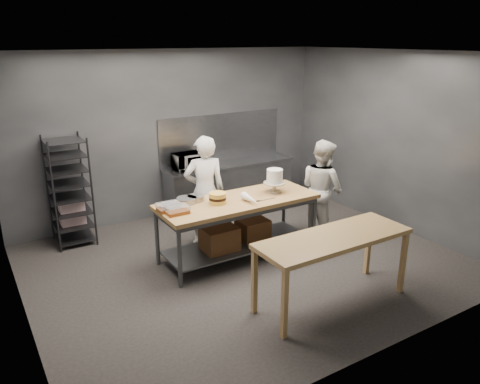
% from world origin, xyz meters
% --- Properties ---
extents(ground, '(6.00, 6.00, 0.00)m').
position_xyz_m(ground, '(0.00, 0.00, 0.00)').
color(ground, black).
rests_on(ground, ground).
extents(back_wall, '(6.00, 0.04, 3.00)m').
position_xyz_m(back_wall, '(0.00, 2.50, 1.50)').
color(back_wall, '#4C4F54').
rests_on(back_wall, ground).
extents(work_table, '(2.40, 0.90, 0.92)m').
position_xyz_m(work_table, '(-0.02, 0.24, 0.57)').
color(work_table, olive).
rests_on(work_table, ground).
extents(near_counter, '(2.00, 0.70, 0.90)m').
position_xyz_m(near_counter, '(0.33, -1.47, 0.81)').
color(near_counter, olive).
rests_on(near_counter, ground).
extents(back_counter, '(2.60, 0.60, 0.90)m').
position_xyz_m(back_counter, '(1.00, 2.18, 0.45)').
color(back_counter, slate).
rests_on(back_counter, ground).
extents(splashback_panel, '(2.60, 0.02, 0.90)m').
position_xyz_m(splashback_panel, '(1.00, 2.48, 1.35)').
color(splashback_panel, slate).
rests_on(splashback_panel, back_counter).
extents(speed_rack, '(0.61, 0.66, 1.75)m').
position_xyz_m(speed_rack, '(-1.98, 2.10, 0.86)').
color(speed_rack, black).
rests_on(speed_rack, ground).
extents(chef_behind, '(0.74, 0.58, 1.77)m').
position_xyz_m(chef_behind, '(-0.18, 0.94, 0.89)').
color(chef_behind, white).
rests_on(chef_behind, ground).
extents(chef_right, '(0.63, 0.80, 1.63)m').
position_xyz_m(chef_right, '(1.62, 0.24, 0.81)').
color(chef_right, silver).
rests_on(chef_right, ground).
extents(microwave, '(0.54, 0.37, 0.30)m').
position_xyz_m(microwave, '(0.14, 2.18, 1.05)').
color(microwave, black).
rests_on(microwave, back_counter).
extents(frosted_cake_stand, '(0.34, 0.34, 0.37)m').
position_xyz_m(frosted_cake_stand, '(0.65, 0.23, 1.15)').
color(frosted_cake_stand, '#B0A78D').
rests_on(frosted_cake_stand, work_table).
extents(layer_cake, '(0.25, 0.25, 0.16)m').
position_xyz_m(layer_cake, '(-0.33, 0.24, 1.00)').
color(layer_cake, '#EDB24B').
rests_on(layer_cake, work_table).
extents(cake_pans, '(0.73, 0.39, 0.07)m').
position_xyz_m(cake_pans, '(-0.76, 0.47, 0.96)').
color(cake_pans, gray).
rests_on(cake_pans, work_table).
extents(piping_bag, '(0.13, 0.38, 0.12)m').
position_xyz_m(piping_bag, '(0.07, 0.01, 0.98)').
color(piping_bag, white).
rests_on(piping_bag, work_table).
extents(offset_spatula, '(0.37, 0.02, 0.02)m').
position_xyz_m(offset_spatula, '(0.28, 0.01, 0.93)').
color(offset_spatula, slate).
rests_on(offset_spatula, work_table).
extents(pastry_clamshells, '(0.36, 0.38, 0.11)m').
position_xyz_m(pastry_clamshells, '(-1.02, 0.25, 0.98)').
color(pastry_clamshells, '#9F5B1F').
rests_on(pastry_clamshells, work_table).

